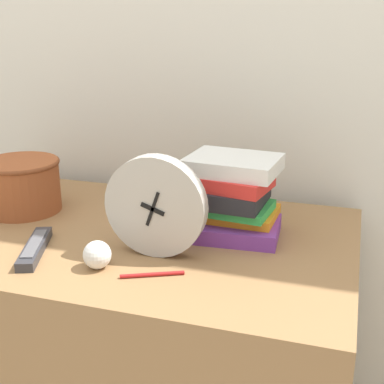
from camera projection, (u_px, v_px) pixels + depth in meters
name	position (u px, v px, depth m)	size (l,w,h in m)	color
wall_back	(179.00, 18.00, 1.45)	(6.00, 0.04, 2.40)	silver
desk	(132.00, 364.00, 1.36)	(1.04, 0.65, 0.73)	olive
desk_clock	(156.00, 206.00, 1.10)	(0.22, 0.04, 0.22)	#B7B2A8
book_stack	(227.00, 197.00, 1.21)	(0.25, 0.19, 0.18)	#7A3899
basket	(22.00, 184.00, 1.36)	(0.20, 0.20, 0.13)	#994C28
tv_remote	(35.00, 248.00, 1.14)	(0.10, 0.19, 0.02)	#333338
crumpled_paper_ball	(97.00, 255.00, 1.06)	(0.06, 0.06, 0.06)	white
pen	(152.00, 274.00, 1.04)	(0.12, 0.06, 0.01)	#B21E1E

